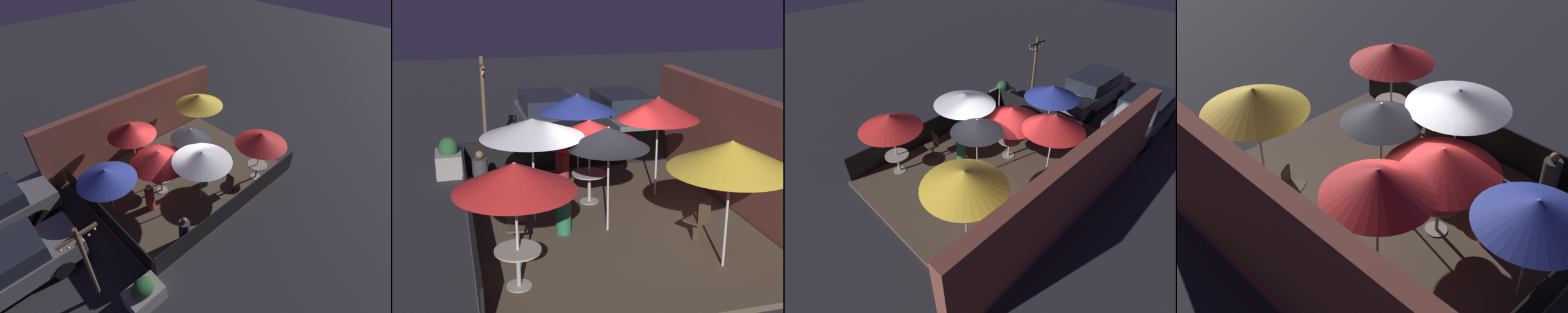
% 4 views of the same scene
% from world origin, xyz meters
% --- Properties ---
extents(ground_plane, '(60.00, 60.00, 0.00)m').
position_xyz_m(ground_plane, '(0.00, 0.00, 0.00)').
color(ground_plane, '#26262B').
extents(patio_deck, '(7.74, 6.04, 0.12)m').
position_xyz_m(patio_deck, '(0.00, 0.00, 0.06)').
color(patio_deck, brown).
rests_on(patio_deck, ground_plane).
extents(building_wall, '(9.34, 0.36, 2.86)m').
position_xyz_m(building_wall, '(0.00, 3.25, 1.43)').
color(building_wall, brown).
rests_on(building_wall, ground_plane).
extents(fence_front, '(7.54, 0.05, 0.95)m').
position_xyz_m(fence_front, '(0.00, -2.97, 0.59)').
color(fence_front, black).
rests_on(fence_front, patio_deck).
extents(fence_side_left, '(0.05, 5.84, 0.95)m').
position_xyz_m(fence_side_left, '(-3.82, 0.00, 0.59)').
color(fence_side_left, black).
rests_on(fence_side_left, patio_deck).
extents(patio_umbrella_0, '(2.30, 2.30, 2.05)m').
position_xyz_m(patio_umbrella_0, '(-1.21, -0.08, 1.90)').
color(patio_umbrella_0, '#B2B2B7').
rests_on(patio_umbrella_0, patio_deck).
extents(patio_umbrella_1, '(2.09, 2.09, 2.29)m').
position_xyz_m(patio_umbrella_1, '(2.24, -2.26, 2.16)').
color(patio_umbrella_1, '#B2B2B7').
rests_on(patio_umbrella_1, patio_deck).
extents(patio_umbrella_2, '(2.23, 2.23, 2.37)m').
position_xyz_m(patio_umbrella_2, '(-0.37, -1.56, 2.29)').
color(patio_umbrella_2, '#B2B2B7').
rests_on(patio_umbrella_2, patio_deck).
extents(patio_umbrella_3, '(1.71, 1.71, 2.29)m').
position_xyz_m(patio_umbrella_3, '(0.44, -0.11, 2.19)').
color(patio_umbrella_3, '#B2B2B7').
rests_on(patio_umbrella_3, patio_deck).
extents(patio_umbrella_4, '(2.28, 2.28, 2.45)m').
position_xyz_m(patio_umbrella_4, '(2.48, 1.54, 2.30)').
color(patio_umbrella_4, '#B2B2B7').
rests_on(patio_umbrella_4, patio_deck).
extents(patio_umbrella_5, '(2.08, 2.08, 2.25)m').
position_xyz_m(patio_umbrella_5, '(-3.32, 0.14, 2.13)').
color(patio_umbrella_5, '#B2B2B7').
rests_on(patio_umbrella_5, patio_deck).
extents(patio_umbrella_6, '(2.00, 2.00, 2.50)m').
position_xyz_m(patio_umbrella_6, '(-1.23, 1.63, 2.35)').
color(patio_umbrella_6, '#B2B2B7').
rests_on(patio_umbrella_6, patio_deck).
extents(dining_table_0, '(0.84, 0.84, 0.74)m').
position_xyz_m(dining_table_0, '(-1.21, -0.08, 0.70)').
color(dining_table_0, '#9E998E').
rests_on(dining_table_0, patio_deck).
extents(dining_table_1, '(0.82, 0.82, 0.72)m').
position_xyz_m(dining_table_1, '(2.24, -2.26, 0.68)').
color(dining_table_1, '#9E998E').
rests_on(dining_table_1, patio_deck).
extents(patio_chair_0, '(0.55, 0.55, 0.93)m').
position_xyz_m(patio_chair_0, '(1.49, 1.51, 0.63)').
color(patio_chair_0, '#4C3828').
rests_on(patio_chair_0, patio_deck).
extents(patio_chair_1, '(0.44, 0.44, 0.94)m').
position_xyz_m(patio_chair_1, '(0.82, -2.10, 0.64)').
color(patio_chair_1, '#4C3828').
rests_on(patio_chair_1, patio_deck).
extents(patron_0, '(0.47, 0.47, 1.26)m').
position_xyz_m(patron_0, '(0.33, -1.05, 0.70)').
color(patron_0, '#236642').
rests_on(patron_0, patio_deck).
extents(patron_1, '(0.55, 0.55, 1.19)m').
position_xyz_m(patron_1, '(-2.22, -2.59, 0.65)').
color(patron_1, '#333338').
rests_on(patron_1, patio_deck).
extents(patron_2, '(0.36, 0.36, 1.21)m').
position_xyz_m(patron_2, '(-2.14, -0.55, 0.67)').
color(patron_2, maroon).
rests_on(patron_2, patio_deck).
extents(planter_box, '(1.08, 0.76, 1.10)m').
position_xyz_m(planter_box, '(-4.47, -3.33, 0.47)').
color(planter_box, gray).
rests_on(planter_box, ground_plane).
extents(light_post, '(1.10, 0.12, 3.21)m').
position_xyz_m(light_post, '(-5.37, -2.22, 1.82)').
color(light_post, brown).
rests_on(light_post, ground_plane).
extents(parked_car_0, '(4.57, 1.84, 1.62)m').
position_xyz_m(parked_car_0, '(-7.18, -0.04, 0.85)').
color(parked_car_0, '#5B5B60').
rests_on(parked_car_0, ground_plane).
extents(parked_car_1, '(4.54, 1.91, 1.62)m').
position_xyz_m(parked_car_1, '(-6.86, 2.56, 0.85)').
color(parked_car_1, '#5B5B60').
rests_on(parked_car_1, ground_plane).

